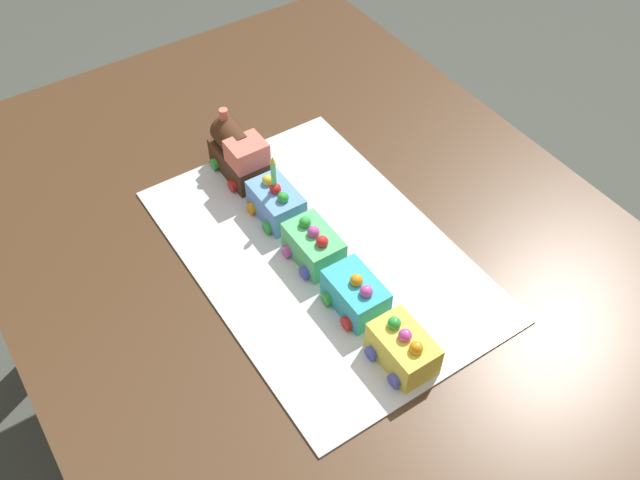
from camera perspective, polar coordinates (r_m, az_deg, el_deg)
ground_plane at (r=1.80m, az=-0.06°, el=-16.23°), size 8.00×8.00×0.00m
dining_table at (r=1.26m, az=-0.09°, el=-3.75°), size 1.40×1.00×0.74m
cake_board at (r=1.16m, az=0.00°, el=-1.05°), size 0.60×0.40×0.00m
cake_locomotive at (r=1.27m, az=-6.67°, el=7.08°), size 0.14×0.08×0.12m
cake_car_flatbed_sky_blue at (r=1.20m, az=-3.61°, el=3.10°), size 0.10×0.08×0.07m
cake_car_hopper_mint_green at (r=1.13m, az=-0.53°, el=-0.44°), size 0.10×0.08×0.07m
cake_car_gondola_turquoise at (r=1.07m, az=2.95°, el=-4.45°), size 0.10×0.08×0.07m
cake_car_caboose_lemon at (r=1.02m, az=6.83°, el=-8.79°), size 0.10×0.08×0.07m
birthday_candle at (r=1.15m, az=-3.85°, el=5.67°), size 0.01×0.01×0.06m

